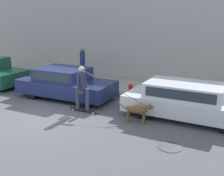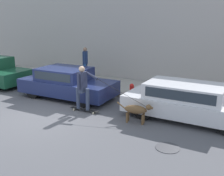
{
  "view_description": "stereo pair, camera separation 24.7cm",
  "coord_description": "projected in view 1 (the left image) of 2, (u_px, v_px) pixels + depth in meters",
  "views": [
    {
      "loc": [
        6.02,
        -6.22,
        3.23
      ],
      "look_at": [
        2.07,
        1.29,
        0.95
      ],
      "focal_mm": 42.0,
      "sensor_mm": 36.0,
      "label": 1
    },
    {
      "loc": [
        6.24,
        -6.1,
        3.23
      ],
      "look_at": [
        2.07,
        1.29,
        0.95
      ],
      "focal_mm": 42.0,
      "sensor_mm": 36.0,
      "label": 2
    }
  ],
  "objects": [
    {
      "name": "fire_hydrant",
      "position": [
        131.0,
        92.0,
        10.42
      ],
      "size": [
        0.18,
        0.18,
        0.72
      ],
      "color": "red",
      "rests_on": "ground_plane"
    },
    {
      "name": "manhole_cover",
      "position": [
        170.0,
        147.0,
        6.75
      ],
      "size": [
        0.63,
        0.63,
        0.01
      ],
      "color": "#38383D",
      "rests_on": "ground_plane"
    },
    {
      "name": "sidewalk_curb",
      "position": [
        106.0,
        85.0,
        12.72
      ],
      "size": [
        30.0,
        2.59,
        0.15
      ],
      "color": "#A39E93",
      "rests_on": "ground_plane"
    },
    {
      "name": "skateboarder",
      "position": [
        82.0,
        86.0,
        9.06
      ],
      "size": [
        2.98,
        0.54,
        1.64
      ],
      "rotation": [
        0.0,
        0.0,
        0.05
      ],
      "color": "beige",
      "rests_on": "ground_plane"
    },
    {
      "name": "dog",
      "position": [
        137.0,
        110.0,
        8.23
      ],
      "size": [
        1.16,
        0.39,
        0.66
      ],
      "rotation": [
        0.0,
        0.0,
        0.16
      ],
      "color": "brown",
      "rests_on": "ground_plane"
    },
    {
      "name": "parked_car_1",
      "position": [
        66.0,
        83.0,
        10.79
      ],
      "size": [
        4.04,
        1.89,
        1.24
      ],
      "rotation": [
        0.0,
        0.0,
        0.03
      ],
      "color": "black",
      "rests_on": "ground_plane"
    },
    {
      "name": "back_wall",
      "position": [
        119.0,
        39.0,
        13.42
      ],
      "size": [
        32.0,
        0.3,
        4.33
      ],
      "color": "#B2ADA8",
      "rests_on": "ground_plane"
    },
    {
      "name": "pedestrian_with_bag",
      "position": [
        83.0,
        63.0,
        12.9
      ],
      "size": [
        0.45,
        0.68,
        1.69
      ],
      "rotation": [
        0.0,
        0.0,
        3.65
      ],
      "color": "#3D4760",
      "rests_on": "sidewalk_curb"
    },
    {
      "name": "parked_car_2",
      "position": [
        187.0,
        101.0,
        8.56
      ],
      "size": [
        4.23,
        1.67,
        1.19
      ],
      "rotation": [
        0.0,
        0.0,
        0.0
      ],
      "color": "black",
      "rests_on": "ground_plane"
    },
    {
      "name": "ground_plane",
      "position": [
        40.0,
        116.0,
        8.86
      ],
      "size": [
        36.0,
        36.0,
        0.0
      ],
      "primitive_type": "plane",
      "color": "#545459"
    }
  ]
}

